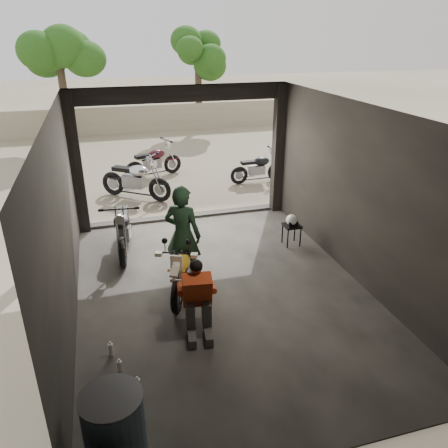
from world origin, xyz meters
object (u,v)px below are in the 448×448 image
left_bike (123,225)px  main_bike (183,266)px  outside_bike_b (153,159)px  mechanic (198,302)px  oil_drum (115,433)px  outside_bike_c (258,166)px  helmet (292,220)px  sign_post (301,124)px  rider (183,235)px  outside_bike_a (135,176)px  stool (292,228)px

left_bike → main_bike: bearing=-59.1°
outside_bike_b → mechanic: (-0.40, -8.09, -0.00)m
main_bike → oil_drum: (-1.34, -3.18, -0.03)m
outside_bike_c → oil_drum: 9.85m
helmet → sign_post: bearing=70.7°
main_bike → outside_bike_b: size_ratio=0.93×
left_bike → rider: 1.87m
outside_bike_b → rider: size_ratio=0.91×
outside_bike_b → helmet: 6.11m
main_bike → oil_drum: main_bike is taller
left_bike → mechanic: 3.26m
oil_drum → outside_bike_a: bearing=83.2°
helmet → main_bike: bearing=-147.9°
rider → sign_post: sign_post is taller
outside_bike_c → main_bike: bearing=146.0°
rider → mechanic: bearing=120.8°
mechanic → helmet: bearing=50.3°
outside_bike_c → stool: 4.34m
mechanic → oil_drum: (-1.33, -1.97, -0.08)m
rider → stool: rider is taller
mechanic → left_bike: bearing=113.4°
main_bike → rider: (0.08, 0.38, 0.41)m
outside_bike_a → oil_drum: outside_bike_a is taller
main_bike → stool: size_ratio=3.24×
left_bike → outside_bike_b: bearing=81.3°
left_bike → mechanic: size_ratio=1.51×
sign_post → rider: bearing=-149.3°
rider → helmet: 2.64m
outside_bike_a → mechanic: outside_bike_a is taller
left_bike → sign_post: 6.27m
main_bike → oil_drum: bearing=-90.9°
helmet → sign_post: 4.37m
rider → outside_bike_c: bearing=-88.9°
outside_bike_c → helmet: outside_bike_c is taller
left_bike → helmet: (3.48, -0.75, 0.02)m
helmet → oil_drum: 5.86m
left_bike → outside_bike_c: 5.55m
main_bike → sign_post: (4.46, 4.93, 1.30)m
outside_bike_a → rider: (0.43, -4.70, 0.30)m
outside_bike_c → oil_drum: bearing=149.2°
outside_bike_b → helmet: outside_bike_b is taller
outside_bike_c → sign_post: size_ratio=0.57×
main_bike → left_bike: (-0.90, 1.93, 0.06)m
left_bike → outside_bike_a: bearing=85.9°
stool → sign_post: bearing=63.4°
outside_bike_b → outside_bike_c: (2.99, -1.42, -0.06)m
outside_bike_a → rider: bearing=-137.7°
oil_drum → left_bike: bearing=85.1°
outside_bike_c → helmet: (-0.80, -4.29, 0.09)m
outside_bike_c → sign_post: bearing=-118.7°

